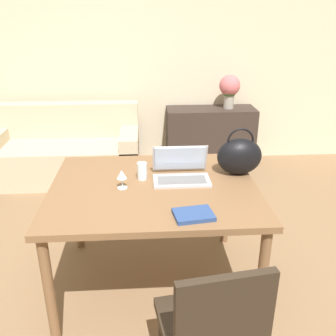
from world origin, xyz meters
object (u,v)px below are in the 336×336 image
(chair, at_px, (213,328))
(handbag, at_px, (239,156))
(laptop, at_px, (181,170))
(wine_glass, at_px, (122,176))
(drinking_glass, at_px, (142,171))
(flower_vase, at_px, (230,88))
(couch, at_px, (65,153))

(chair, bearing_deg, handbag, 63.24)
(laptop, height_order, wine_glass, laptop)
(drinking_glass, height_order, wine_glass, wine_glass)
(chair, distance_m, handbag, 1.20)
(wine_glass, height_order, flower_vase, flower_vase)
(couch, xyz_separation_m, handbag, (1.56, -1.78, 0.61))
(couch, relative_size, drinking_glass, 14.69)
(flower_vase, bearing_deg, laptop, -110.40)
(couch, bearing_deg, chair, -66.99)
(handbag, bearing_deg, drinking_glass, -175.81)
(drinking_glass, bearing_deg, flower_vase, 63.69)
(drinking_glass, bearing_deg, couch, 116.18)
(flower_vase, bearing_deg, wine_glass, -117.57)
(laptop, relative_size, flower_vase, 0.94)
(drinking_glass, height_order, flower_vase, flower_vase)
(couch, bearing_deg, laptop, -57.63)
(chair, relative_size, couch, 0.51)
(flower_vase, bearing_deg, handbag, -100.44)
(chair, xyz_separation_m, laptop, (-0.05, 1.02, 0.34))
(chair, height_order, couch, chair)
(laptop, bearing_deg, handbag, 6.47)
(couch, distance_m, handbag, 2.44)
(chair, height_order, laptop, laptop)
(handbag, bearing_deg, flower_vase, 79.56)
(couch, relative_size, flower_vase, 4.28)
(chair, relative_size, wine_glass, 7.06)
(drinking_glass, bearing_deg, laptop, 0.61)
(couch, xyz_separation_m, wine_glass, (0.77, -1.96, 0.57))
(couch, relative_size, handbag, 5.19)
(chair, distance_m, flower_vase, 3.23)
(chair, height_order, handbag, handbag)
(chair, distance_m, wine_glass, 1.06)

